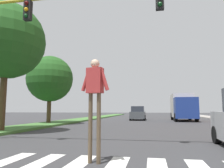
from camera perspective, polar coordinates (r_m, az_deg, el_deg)
The scene contains 8 objects.
ground_plane at distance 27.28m, azimuth 10.74°, elevation -9.41°, with size 140.00×140.00×0.00m, color #38383A.
median_strip at distance 26.65m, azimuth -8.22°, elevation -9.36°, with size 2.67×64.00×0.15m, color #477A38.
tree_mid at distance 13.85m, azimuth -26.36°, elevation 10.24°, with size 4.36×4.36×7.21m.
tree_far at distance 19.87m, azimuth -16.21°, elevation 1.31°, with size 4.08×4.08×5.89m.
traffic_light_gantry at distance 9.16m, azimuth -21.80°, elevation 13.58°, with size 9.25×0.30×6.00m.
pedestrian_performer at distance 5.22m, azimuth -4.61°, elevation -2.32°, with size 0.75×0.30×2.49m.
sedan_midblock at distance 26.95m, azimuth 6.94°, elevation -7.85°, with size 1.79×4.33×1.69m.
truck_box_delivery at distance 26.22m, azimuth 18.33°, elevation -5.72°, with size 2.40×6.20×3.10m.
Camera 1 is at (-0.10, 2.75, 1.25)m, focal length 34.29 mm.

